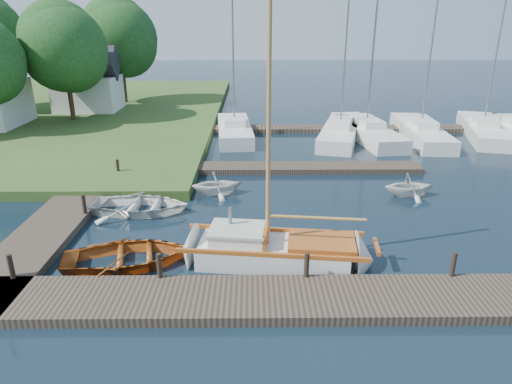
{
  "coord_description": "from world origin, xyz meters",
  "views": [
    {
      "loc": [
        -0.17,
        -17.22,
        7.7
      ],
      "look_at": [
        0.0,
        0.0,
        1.2
      ],
      "focal_mm": 32.0,
      "sensor_mm": 36.0,
      "label": 1
    }
  ],
  "objects_px": {
    "mooring_post_2": "(307,265)",
    "mooring_post_5": "(118,167)",
    "tender_d": "(410,184)",
    "tree_3": "(64,48)",
    "mooring_post_4": "(84,204)",
    "tender_a": "(140,203)",
    "mooring_post_3": "(453,264)",
    "marina_boat_0": "(234,129)",
    "marina_boat_2": "(340,131)",
    "tender_b": "(217,182)",
    "tree_7": "(120,38)",
    "sailboat": "(278,252)",
    "house_c": "(87,85)",
    "dinghy": "(128,253)",
    "marina_boat_3": "(366,129)",
    "marina_boat_5": "(483,128)",
    "mooring_post_1": "(159,266)",
    "marina_boat_4": "(421,130)",
    "mooring_post_0": "(11,266)"
  },
  "relations": [
    {
      "from": "mooring_post_4",
      "to": "marina_boat_2",
      "type": "height_order",
      "value": "marina_boat_2"
    },
    {
      "from": "dinghy",
      "to": "tender_a",
      "type": "bearing_deg",
      "value": -4.28
    },
    {
      "from": "mooring_post_5",
      "to": "marina_boat_0",
      "type": "bearing_deg",
      "value": 58.8
    },
    {
      "from": "mooring_post_1",
      "to": "sailboat",
      "type": "height_order",
      "value": "sailboat"
    },
    {
      "from": "mooring_post_2",
      "to": "mooring_post_5",
      "type": "relative_size",
      "value": 1.0
    },
    {
      "from": "tender_a",
      "to": "house_c",
      "type": "bearing_deg",
      "value": 26.62
    },
    {
      "from": "mooring_post_2",
      "to": "marina_boat_2",
      "type": "distance_m",
      "value": 18.93
    },
    {
      "from": "tree_7",
      "to": "tree_3",
      "type": "bearing_deg",
      "value": -104.04
    },
    {
      "from": "tender_b",
      "to": "tree_7",
      "type": "bearing_deg",
      "value": 13.16
    },
    {
      "from": "marina_boat_4",
      "to": "tree_7",
      "type": "bearing_deg",
      "value": 66.34
    },
    {
      "from": "mooring_post_1",
      "to": "mooring_post_3",
      "type": "bearing_deg",
      "value": 0.0
    },
    {
      "from": "mooring_post_3",
      "to": "marina_boat_2",
      "type": "bearing_deg",
      "value": 90.32
    },
    {
      "from": "dinghy",
      "to": "tree_7",
      "type": "relative_size",
      "value": 0.45
    },
    {
      "from": "marina_boat_3",
      "to": "mooring_post_2",
      "type": "bearing_deg",
      "value": 153.64
    },
    {
      "from": "mooring_post_5",
      "to": "marina_boat_2",
      "type": "relative_size",
      "value": 0.07
    },
    {
      "from": "mooring_post_0",
      "to": "mooring_post_2",
      "type": "height_order",
      "value": "same"
    },
    {
      "from": "dinghy",
      "to": "marina_boat_5",
      "type": "xyz_separation_m",
      "value": [
        20.49,
        17.98,
        0.12
      ]
    },
    {
      "from": "mooring_post_4",
      "to": "marina_boat_4",
      "type": "xyz_separation_m",
      "value": [
        18.54,
        13.66,
        -0.13
      ]
    },
    {
      "from": "sailboat",
      "to": "house_c",
      "type": "relative_size",
      "value": 1.86
    },
    {
      "from": "mooring_post_4",
      "to": "tender_a",
      "type": "xyz_separation_m",
      "value": [
        2.06,
        0.77,
        -0.27
      ]
    },
    {
      "from": "tender_a",
      "to": "house_c",
      "type": "xyz_separation_m",
      "value": [
        -9.06,
        21.23,
        2.15
      ]
    },
    {
      "from": "mooring_post_3",
      "to": "mooring_post_2",
      "type": "bearing_deg",
      "value": 180.0
    },
    {
      "from": "marina_boat_3",
      "to": "marina_boat_5",
      "type": "xyz_separation_m",
      "value": [
        8.35,
        0.37,
        -0.01
      ]
    },
    {
      "from": "mooring_post_3",
      "to": "marina_boat_4",
      "type": "bearing_deg",
      "value": 73.48
    },
    {
      "from": "mooring_post_3",
      "to": "mooring_post_4",
      "type": "distance_m",
      "value": 13.93
    },
    {
      "from": "mooring_post_4",
      "to": "marina_boat_3",
      "type": "xyz_separation_m",
      "value": [
        14.83,
        13.93,
        -0.12
      ]
    },
    {
      "from": "mooring_post_1",
      "to": "marina_boat_5",
      "type": "height_order",
      "value": "marina_boat_5"
    },
    {
      "from": "marina_boat_2",
      "to": "house_c",
      "type": "bearing_deg",
      "value": 82.37
    },
    {
      "from": "mooring_post_2",
      "to": "mooring_post_5",
      "type": "distance_m",
      "value": 13.12
    },
    {
      "from": "dinghy",
      "to": "marina_boat_3",
      "type": "distance_m",
      "value": 21.4
    },
    {
      "from": "marina_boat_3",
      "to": "house_c",
      "type": "distance_m",
      "value": 23.36
    },
    {
      "from": "mooring_post_5",
      "to": "tender_d",
      "type": "bearing_deg",
      "value": -9.61
    },
    {
      "from": "tender_d",
      "to": "tree_3",
      "type": "height_order",
      "value": "tree_3"
    },
    {
      "from": "mooring_post_3",
      "to": "sailboat",
      "type": "xyz_separation_m",
      "value": [
        -5.28,
        1.47,
        -0.36
      ]
    },
    {
      "from": "mooring_post_3",
      "to": "marina_boat_0",
      "type": "bearing_deg",
      "value": 110.95
    },
    {
      "from": "mooring_post_2",
      "to": "mooring_post_4",
      "type": "xyz_separation_m",
      "value": [
        -8.5,
        5.0,
        0.0
      ]
    },
    {
      "from": "tender_a",
      "to": "tender_b",
      "type": "distance_m",
      "value": 3.79
    },
    {
      "from": "mooring_post_1",
      "to": "marina_boat_3",
      "type": "relative_size",
      "value": 0.06
    },
    {
      "from": "mooring_post_4",
      "to": "tender_a",
      "type": "height_order",
      "value": "mooring_post_4"
    },
    {
      "from": "tender_d",
      "to": "tree_3",
      "type": "distance_m",
      "value": 26.7
    },
    {
      "from": "dinghy",
      "to": "marina_boat_5",
      "type": "bearing_deg",
      "value": -61.02
    },
    {
      "from": "mooring_post_1",
      "to": "tender_d",
      "type": "bearing_deg",
      "value": 36.82
    },
    {
      "from": "sailboat",
      "to": "tender_b",
      "type": "height_order",
      "value": "sailboat"
    },
    {
      "from": "dinghy",
      "to": "tender_d",
      "type": "height_order",
      "value": "tender_d"
    },
    {
      "from": "marina_boat_2",
      "to": "marina_boat_4",
      "type": "distance_m",
      "value": 5.64
    },
    {
      "from": "sailboat",
      "to": "marina_boat_3",
      "type": "xyz_separation_m",
      "value": [
        7.11,
        17.46,
        0.23
      ]
    },
    {
      "from": "mooring_post_3",
      "to": "dinghy",
      "type": "distance_m",
      "value": 10.4
    },
    {
      "from": "mooring_post_2",
      "to": "dinghy",
      "type": "relative_size",
      "value": 0.19
    },
    {
      "from": "mooring_post_0",
      "to": "mooring_post_2",
      "type": "distance_m",
      "value": 9.0
    },
    {
      "from": "mooring_post_5",
      "to": "sailboat",
      "type": "xyz_separation_m",
      "value": [
        7.72,
        -8.53,
        -0.36
      ]
    }
  ]
}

